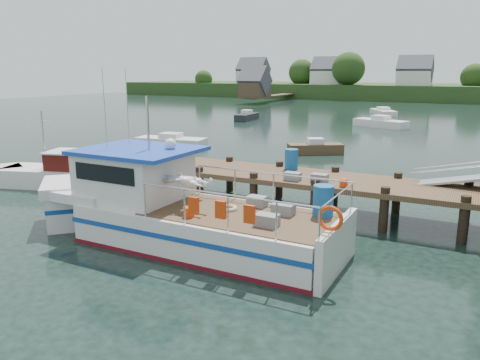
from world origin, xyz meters
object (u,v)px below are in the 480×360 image
at_px(work_boat, 54,174).
at_px(moored_d, 383,112).
at_px(moored_a, 171,141).
at_px(moored_b, 381,123).
at_px(moored_e, 247,116).
at_px(moored_rowboat, 315,148).
at_px(lobster_boat, 171,211).
at_px(dock, 454,167).

relative_size(work_boat, moored_d, 1.16).
bearing_deg(moored_d, moored_a, -102.31).
bearing_deg(work_boat, moored_b, 57.04).
xyz_separation_m(work_boat, moored_d, (6.74, 46.88, -0.22)).
height_order(moored_d, moored_e, moored_e).
bearing_deg(moored_b, moored_rowboat, -104.92).
bearing_deg(moored_e, moored_b, -15.30).
bearing_deg(lobster_boat, moored_b, 90.86).
xyz_separation_m(moored_rowboat, moored_a, (-10.68, -1.70, -0.03)).
relative_size(dock, moored_rowboat, 4.44).
distance_m(dock, moored_b, 31.68).
distance_m(lobster_boat, moored_d, 50.55).
xyz_separation_m(work_boat, moored_e, (-5.69, 32.39, -0.14)).
bearing_deg(moored_d, moored_b, -77.66).
distance_m(moored_rowboat, moored_e, 22.73).
height_order(dock, moored_a, dock).
bearing_deg(moored_a, moored_e, 111.27).
relative_size(moored_a, moored_d, 0.92).
bearing_deg(work_boat, lobster_boat, -37.56).
bearing_deg(dock, moored_a, 150.85).
bearing_deg(lobster_boat, work_boat, 159.80).
bearing_deg(moored_d, moored_rowboat, -84.52).
distance_m(dock, moored_e, 38.50).
bearing_deg(moored_a, moored_b, 70.64).
relative_size(moored_rowboat, moored_a, 0.68).
bearing_deg(work_boat, moored_a, 83.02).
xyz_separation_m(lobster_boat, moored_b, (-0.28, 35.89, -0.57)).
bearing_deg(moored_rowboat, work_boat, -122.91).
relative_size(work_boat, moored_rowboat, 1.84).
height_order(dock, work_boat, dock).
xyz_separation_m(work_boat, moored_a, (-2.26, 12.86, -0.22)).
height_order(moored_rowboat, moored_e, moored_e).
distance_m(work_boat, moored_rowboat, 16.82).
relative_size(dock, moored_d, 2.79).
xyz_separation_m(moored_a, moored_b, (11.53, 19.44, 0.08)).
bearing_deg(moored_e, lobster_boat, -82.00).
height_order(moored_b, moored_d, moored_b).
xyz_separation_m(dock, moored_e, (-23.29, 30.61, -1.81)).
xyz_separation_m(moored_b, moored_e, (-14.96, 0.09, -0.01)).
bearing_deg(moored_rowboat, moored_d, 90.10).
height_order(dock, lobster_boat, lobster_boat).
bearing_deg(moored_a, work_boat, -68.71).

